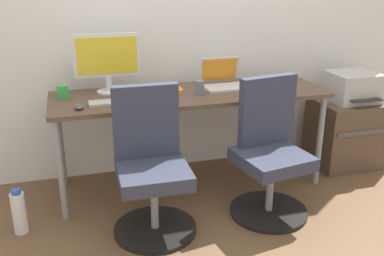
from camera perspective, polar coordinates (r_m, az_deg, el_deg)
The scene contains 17 objects.
ground_plane at distance 3.56m, azimuth -0.22°, elevation -7.09°, with size 5.28×5.28×0.00m, color brown.
back_wall at distance 3.56m, azimuth -2.04°, elevation 14.85°, with size 4.40×0.04×2.60m, color white.
desk at distance 3.30m, azimuth -0.24°, elevation 3.55°, with size 2.03×0.64×0.75m.
office_chair_left at distance 2.83m, azimuth -5.28°, elevation -5.20°, with size 0.54×0.54×0.94m.
office_chair_right at distance 3.07m, azimuth 9.96°, elevation -3.35°, with size 0.54×0.54×0.94m.
side_cabinet at distance 4.03m, azimuth 19.34°, elevation -0.50°, with size 0.58×0.49×0.57m.
printer at distance 3.92m, azimuth 20.02°, elevation 5.01°, with size 0.38×0.40×0.24m.
water_bottle_on_floor at distance 3.09m, azimuth -21.41°, elevation -10.08°, with size 0.09×0.09×0.31m.
desktop_monitor at distance 3.30m, azimuth -10.89°, elevation 8.75°, with size 0.48×0.18×0.43m.
open_laptop at distance 3.44m, azimuth 3.99°, elevation 6.19°, with size 0.31×0.28×0.22m.
keyboard_by_monitor at distance 3.07m, azimuth -10.02°, elevation 3.30°, with size 0.34×0.12×0.02m, color #B7B7B7.
keyboard_by_laptop at distance 3.48m, azimuth 10.00°, elevation 5.34°, with size 0.34×0.12×0.02m, color silver.
mouse_by_monitor at distance 2.99m, azimuth -14.38°, elevation 2.68°, with size 0.06×0.10×0.03m, color #515156.
mouse_by_laptop at distance 3.04m, azimuth -4.30°, elevation 3.55°, with size 0.06×0.10×0.03m, color #515156.
coffee_mug at distance 3.27m, azimuth -16.34°, elevation 4.53°, with size 0.08×0.08×0.09m, color green.
pen_cup at distance 3.22m, azimuth 0.98°, elevation 5.24°, with size 0.07×0.07×0.10m, color slate.
notebook at distance 3.30m, azimuth -3.14°, elevation 4.86°, with size 0.21×0.15×0.03m, color orange.
Camera 1 is at (-0.85, -3.04, 1.64)m, focal length 41.33 mm.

